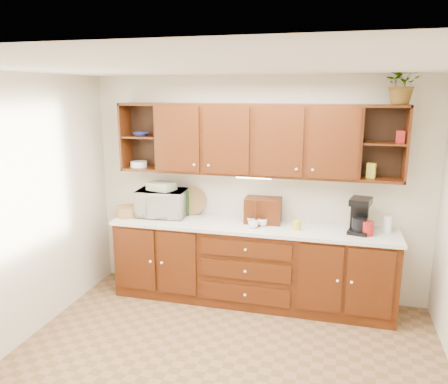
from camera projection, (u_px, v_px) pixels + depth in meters
The scene contains 24 objects.
floor at pixel (218, 374), 3.82m from camera, with size 4.00×4.00×0.00m, color #8A5F3F.
ceiling at pixel (217, 66), 3.24m from camera, with size 4.00×4.00×0.00m, color white.
back_wall at pixel (257, 188), 5.18m from camera, with size 4.00×4.00×0.00m, color beige.
left_wall at pixel (9, 216), 4.02m from camera, with size 3.50×3.50×0.00m, color beige.
base_cabinets at pixel (251, 264), 5.09m from camera, with size 3.20×0.60×0.90m, color #321605.
countertop at pixel (251, 226), 4.97m from camera, with size 3.24×0.64×0.04m, color silver.
upper_cabinets at pixel (256, 140), 4.89m from camera, with size 3.20×0.33×0.80m.
undercabinet_light at pixel (254, 177), 4.94m from camera, with size 0.40×0.05×0.03m, color white.
wicker_basket at pixel (127, 211), 5.28m from camera, with size 0.26×0.26×0.13m, color olive.
microwave at pixel (162, 203), 5.28m from camera, with size 0.58×0.40×0.32m, color beige.
towel_stack at pixel (161, 186), 5.24m from camera, with size 0.30×0.22×0.09m, color #EFD970.
wine_bottle at pixel (186, 203), 5.29m from camera, with size 0.07×0.07×0.32m, color black.
woven_tray at pixel (193, 214), 5.39m from camera, with size 0.34×0.34×0.02m, color olive.
bread_box at pixel (263, 210), 5.02m from camera, with size 0.41×0.26×0.29m, color #321605.
mug_tree at pixel (256, 222), 4.90m from camera, with size 0.28×0.27×0.29m.
canister_red at pixel (368, 228), 4.58m from camera, with size 0.12×0.12×0.15m, color maroon.
canister_white at pixel (387, 225), 4.67m from camera, with size 0.09×0.09×0.18m, color white.
canister_yellow at pixel (297, 225), 4.76m from camera, with size 0.09×0.09×0.11m, color gold.
coffee_maker at pixel (360, 216), 4.66m from camera, with size 0.26×0.30×0.38m.
bowl_stack at pixel (141, 134), 5.22m from camera, with size 0.18×0.18×0.04m, color #283493.
plate_stack at pixel (139, 164), 5.31m from camera, with size 0.20×0.20×0.07m, color white.
pantry_box_yellow at pixel (371, 171), 4.63m from camera, with size 0.09×0.07×0.16m, color gold.
pantry_box_red at pixel (400, 137), 4.48m from camera, with size 0.09×0.08×0.13m, color maroon.
potted_plant at pixel (403, 83), 4.36m from camera, with size 0.38×0.33×0.42m, color #999999.
Camera 1 is at (0.90, -3.24, 2.41)m, focal length 35.00 mm.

